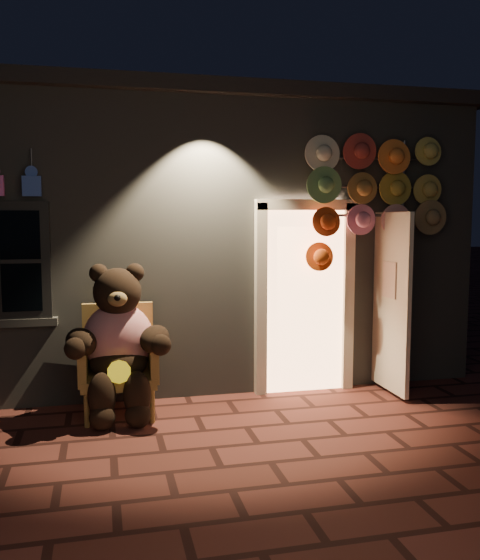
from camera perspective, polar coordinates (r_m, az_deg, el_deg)
name	(u,v)px	position (r m, az deg, el deg)	size (l,w,h in m)	color
ground	(212,448)	(5.35, -2.76, -15.81)	(60.00, 60.00, 0.00)	#5D2A23
shop_building	(162,234)	(8.92, -7.47, 4.38)	(7.30, 5.95, 3.51)	slate
wicker_armchair	(119,360)	(6.19, -11.60, -7.53)	(0.78, 0.70, 1.10)	#A97E41
teddy_bear	(118,342)	(6.01, -11.62, -5.88)	(1.12, 0.87, 1.54)	red
hat_rack	(374,194)	(6.85, 12.82, 8.09)	(1.63, 0.22, 2.88)	#59595E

